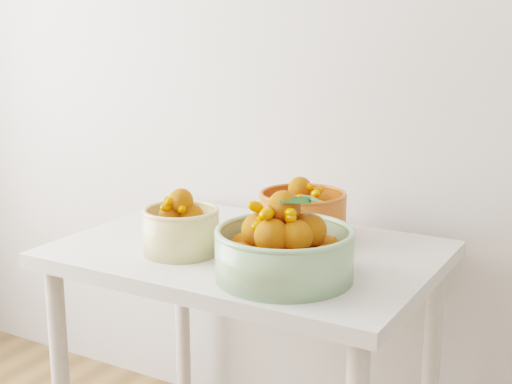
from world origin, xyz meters
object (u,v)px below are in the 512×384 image
bowl_green (284,249)px  bowl_orange (303,214)px  table (249,280)px  bowl_cream (181,228)px

bowl_green → bowl_orange: bowl_green is taller
table → bowl_green: size_ratio=2.47×
table → bowl_orange: bearing=59.6°
bowl_green → bowl_orange: bearing=108.6°
bowl_green → bowl_orange: (-0.11, 0.32, -0.00)m
bowl_cream → bowl_orange: bearing=51.5°
table → bowl_green: (0.19, -0.17, 0.17)m
bowl_cream → table: bearing=43.8°
table → bowl_green: bearing=-40.5°
table → bowl_orange: 0.24m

